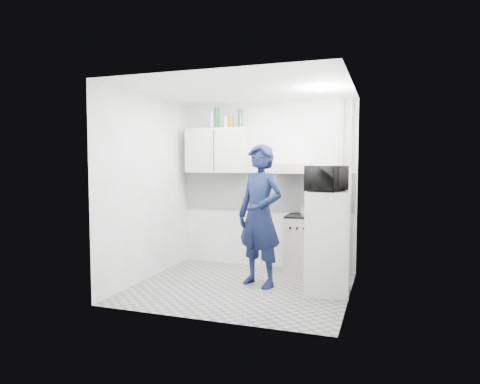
% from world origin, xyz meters
% --- Properties ---
extents(floor, '(2.80, 2.80, 0.00)m').
position_xyz_m(floor, '(0.00, 0.00, 0.00)').
color(floor, gray).
rests_on(floor, ground).
extents(ceiling, '(2.80, 2.80, 0.00)m').
position_xyz_m(ceiling, '(0.00, 0.00, 2.60)').
color(ceiling, white).
rests_on(ceiling, wall_back).
extents(wall_back, '(2.80, 0.00, 2.80)m').
position_xyz_m(wall_back, '(0.00, 1.25, 1.30)').
color(wall_back, white).
rests_on(wall_back, floor).
extents(wall_left, '(0.00, 2.60, 2.60)m').
position_xyz_m(wall_left, '(-1.40, 0.00, 1.30)').
color(wall_left, white).
rests_on(wall_left, floor).
extents(wall_right, '(0.00, 2.60, 2.60)m').
position_xyz_m(wall_right, '(1.40, 0.00, 1.30)').
color(wall_right, white).
rests_on(wall_right, floor).
extents(person, '(0.82, 0.69, 1.90)m').
position_xyz_m(person, '(0.21, 0.18, 0.95)').
color(person, black).
rests_on(person, floor).
extents(stove, '(0.53, 0.53, 0.84)m').
position_xyz_m(stove, '(0.66, 1.00, 0.42)').
color(stove, '#BDB2A5').
rests_on(stove, floor).
extents(fridge, '(0.61, 0.61, 1.30)m').
position_xyz_m(fridge, '(1.10, 0.13, 0.65)').
color(fridge, beige).
rests_on(fridge, floor).
extents(stove_top, '(0.51, 0.51, 0.03)m').
position_xyz_m(stove_top, '(0.66, 1.00, 0.86)').
color(stove_top, black).
rests_on(stove_top, stove).
extents(saucepan, '(0.19, 0.19, 0.11)m').
position_xyz_m(saucepan, '(0.71, 0.95, 0.93)').
color(saucepan, silver).
rests_on(saucepan, stove_top).
extents(microwave, '(0.64, 0.49, 0.32)m').
position_xyz_m(microwave, '(1.10, 0.13, 1.46)').
color(microwave, black).
rests_on(microwave, fridge).
extents(bottle_c, '(0.06, 0.06, 0.27)m').
position_xyz_m(bottle_c, '(-0.85, 1.07, 2.33)').
color(bottle_c, '#B2B7BC').
rests_on(bottle_c, upper_cabinet).
extents(bottle_d, '(0.07, 0.07, 0.33)m').
position_xyz_m(bottle_d, '(-0.77, 1.07, 2.36)').
color(bottle_d, '#144C1E').
rests_on(bottle_d, upper_cabinet).
extents(canister_a, '(0.07, 0.07, 0.18)m').
position_xyz_m(canister_a, '(-0.61, 1.07, 2.29)').
color(canister_a, '#B2B7BC').
rests_on(canister_a, upper_cabinet).
extents(canister_b, '(0.10, 0.10, 0.18)m').
position_xyz_m(canister_b, '(-0.53, 1.07, 2.29)').
color(canister_b, brown).
rests_on(canister_b, upper_cabinet).
extents(bottle_e, '(0.07, 0.07, 0.29)m').
position_xyz_m(bottle_e, '(-0.38, 1.07, 2.34)').
color(bottle_e, '#144C1E').
rests_on(bottle_e, upper_cabinet).
extents(upper_cabinet, '(1.00, 0.35, 0.70)m').
position_xyz_m(upper_cabinet, '(-0.75, 1.07, 1.85)').
color(upper_cabinet, beige).
rests_on(upper_cabinet, wall_back).
extents(range_hood, '(0.60, 0.50, 0.14)m').
position_xyz_m(range_hood, '(0.45, 1.00, 1.57)').
color(range_hood, '#BDB2A5').
rests_on(range_hood, wall_back).
extents(backsplash, '(2.74, 0.03, 0.60)m').
position_xyz_m(backsplash, '(0.00, 1.24, 1.20)').
color(backsplash, white).
rests_on(backsplash, wall_back).
extents(pipe_a, '(0.05, 0.05, 2.60)m').
position_xyz_m(pipe_a, '(1.30, 1.17, 1.30)').
color(pipe_a, '#BDB2A5').
rests_on(pipe_a, floor).
extents(pipe_b, '(0.04, 0.04, 2.60)m').
position_xyz_m(pipe_b, '(1.18, 1.17, 1.30)').
color(pipe_b, '#BDB2A5').
rests_on(pipe_b, floor).
extents(ceiling_spot_fixture, '(0.10, 0.10, 0.02)m').
position_xyz_m(ceiling_spot_fixture, '(1.00, 0.20, 2.57)').
color(ceiling_spot_fixture, white).
rests_on(ceiling_spot_fixture, ceiling).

